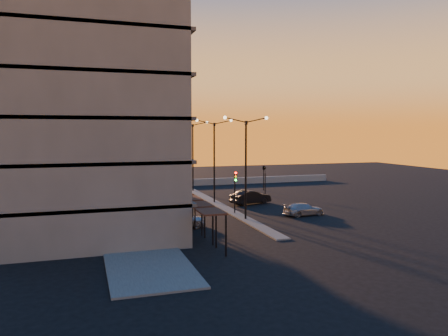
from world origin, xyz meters
TOP-DOWN VIEW (x-y plane):
  - ground at (0.00, 0.00)m, footprint 120.00×120.00m
  - sidewalk_west at (-10.50, 4.00)m, footprint 5.00×40.00m
  - median at (0.00, 10.00)m, footprint 1.20×36.00m
  - parapet at (2.00, 26.00)m, footprint 44.00×0.50m
  - building at (-14.00, 0.03)m, footprint 14.35×17.08m
  - streetlamp_near at (0.00, 0.00)m, footprint 4.32×0.32m
  - streetlamp_mid at (0.00, 10.00)m, footprint 4.32×0.32m
  - streetlamp_far at (0.00, 20.00)m, footprint 4.32×0.32m
  - traffic_light_main at (0.00, 2.87)m, footprint 0.28×0.44m
  - signal_east_a at (8.00, 14.00)m, footprint 0.13×0.16m
  - signal_east_b at (9.50, 18.00)m, footprint 0.42×1.99m
  - car_hatchback at (-6.50, -1.24)m, footprint 4.47×2.06m
  - car_sedan at (3.66, 8.06)m, footprint 4.98×2.79m
  - car_wagon at (6.14, 0.30)m, footprint 4.31×2.15m

SIDE VIEW (x-z plane):
  - ground at x=0.00m, z-range 0.00..0.00m
  - sidewalk_west at x=-10.50m, z-range 0.00..0.12m
  - median at x=0.00m, z-range 0.00..0.12m
  - parapet at x=2.00m, z-range 0.00..1.00m
  - car_wagon at x=6.14m, z-range 0.00..1.20m
  - car_hatchback at x=-6.50m, z-range 0.00..1.49m
  - car_sedan at x=3.66m, z-range 0.00..1.56m
  - signal_east_a at x=8.00m, z-range 0.13..3.73m
  - traffic_light_main at x=0.00m, z-range 0.76..5.01m
  - signal_east_b at x=9.50m, z-range 1.30..4.90m
  - streetlamp_near at x=0.00m, z-range 0.84..10.35m
  - streetlamp_mid at x=0.00m, z-range 0.84..10.35m
  - streetlamp_far at x=0.00m, z-range 0.84..10.35m
  - building at x=-14.00m, z-range -0.59..24.41m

